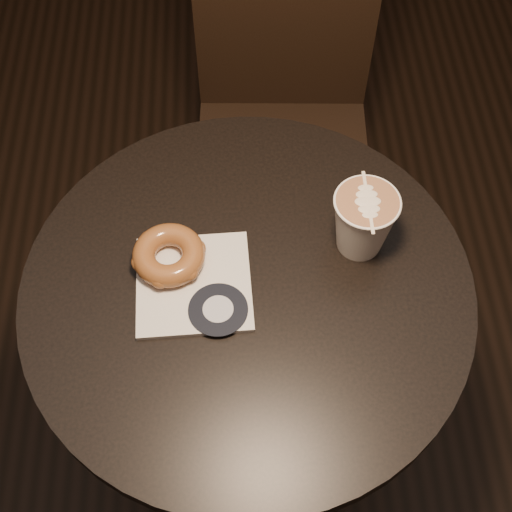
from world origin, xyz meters
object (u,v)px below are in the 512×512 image
(cafe_table, at_px, (248,341))
(doughnut, at_px, (169,255))
(latte_cup, at_px, (363,223))
(pastry_bag, at_px, (194,284))
(chair, at_px, (284,97))

(cafe_table, relative_size, doughnut, 6.67)
(latte_cup, bearing_deg, doughnut, -175.08)
(cafe_table, xyz_separation_m, latte_cup, (0.18, 0.07, 0.26))
(cafe_table, relative_size, pastry_bag, 4.30)
(cafe_table, distance_m, latte_cup, 0.32)
(chair, height_order, doughnut, chair)
(chair, bearing_deg, cafe_table, -96.81)
(latte_cup, bearing_deg, pastry_bag, -165.97)
(cafe_table, relative_size, chair, 0.77)
(cafe_table, height_order, latte_cup, latte_cup)
(doughnut, bearing_deg, cafe_table, -20.16)
(chair, bearing_deg, doughnut, -108.81)
(pastry_bag, bearing_deg, cafe_table, -4.55)
(doughnut, relative_size, latte_cup, 1.01)
(cafe_table, height_order, pastry_bag, pastry_bag)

